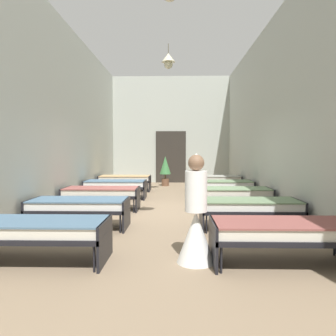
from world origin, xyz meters
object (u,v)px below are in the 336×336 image
nurse_near_aisle (196,224)px  bed_left_row_3 (116,185)px  bed_left_row_4 (125,179)px  bed_right_row_4 (214,179)px  bed_right_row_3 (222,185)px  bed_right_row_0 (283,232)px  bed_right_row_1 (250,206)px  potted_plant (165,168)px  bed_left_row_0 (37,230)px  bed_left_row_2 (102,193)px  bed_right_row_2 (232,193)px  bed_left_row_1 (79,206)px

nurse_near_aisle → bed_left_row_3: bearing=-157.5°
bed_left_row_4 → bed_right_row_4: same height
bed_right_row_3 → bed_right_row_0: bearing=-90.0°
bed_right_row_1 → bed_left_row_3: size_ratio=1.00×
potted_plant → bed_right_row_0: bearing=-78.6°
nurse_near_aisle → bed_left_row_0: bearing=-87.6°
bed_left_row_4 → bed_left_row_2: bearing=-90.0°
bed_right_row_0 → bed_left_row_3: 6.60m
bed_left_row_3 → bed_right_row_1: bearing=-48.8°
bed_left_row_3 → bed_left_row_4: size_ratio=1.00×
bed_right_row_4 → bed_right_row_1: bearing=-90.0°
bed_left_row_0 → nurse_near_aisle: (2.17, 0.03, 0.09)m
potted_plant → bed_left_row_3: bearing=-111.9°
bed_right_row_0 → bed_right_row_2: same height
bed_left_row_4 → bed_left_row_1: bearing=-90.0°
bed_right_row_2 → bed_left_row_4: same height
bed_right_row_0 → bed_right_row_4: same height
bed_left_row_1 → bed_left_row_4: (0.00, 5.70, 0.00)m
nurse_near_aisle → bed_right_row_4: bearing=172.9°
bed_left_row_0 → bed_left_row_1: (0.00, 1.90, 0.00)m
bed_left_row_1 → bed_right_row_2: bearing=29.7°
bed_right_row_0 → bed_left_row_1: (-3.33, 1.90, 0.00)m
bed_left_row_0 → potted_plant: bearing=81.2°
bed_right_row_1 → bed_left_row_2: 3.83m
bed_left_row_2 → bed_right_row_4: bearing=48.8°
bed_right_row_1 → bed_right_row_3: size_ratio=1.00×
bed_left_row_4 → bed_right_row_4: size_ratio=1.00×
bed_left_row_1 → nurse_near_aisle: nurse_near_aisle is taller
bed_right_row_2 → bed_left_row_1: bearing=-150.3°
bed_right_row_0 → bed_left_row_2: same height
bed_left_row_4 → bed_right_row_2: bearing=-48.8°
bed_left_row_1 → bed_right_row_2: same height
bed_left_row_2 → nurse_near_aisle: bearing=-60.1°
bed_left_row_4 → potted_plant: size_ratio=1.51×
bed_right_row_0 → nurse_near_aisle: bearing=178.6°
bed_right_row_0 → bed_right_row_2: 3.80m
bed_left_row_0 → bed_left_row_3: (0.00, 5.70, 0.00)m
bed_right_row_0 → bed_right_row_4: 7.60m
nurse_near_aisle → potted_plant: nurse_near_aisle is taller
bed_left_row_0 → potted_plant: (1.45, 9.29, 0.33)m
bed_right_row_1 → bed_right_row_4: (0.00, 5.70, 0.00)m
nurse_near_aisle → bed_right_row_3: bearing=170.1°
bed_left_row_0 → bed_right_row_2: (3.33, 3.80, 0.00)m
bed_left_row_1 → bed_right_row_0: bearing=-29.7°
bed_left_row_1 → bed_right_row_1: same height
bed_left_row_0 → potted_plant: size_ratio=1.51×
bed_left_row_2 → potted_plant: potted_plant is taller
bed_right_row_3 → nurse_near_aisle: size_ratio=1.28×
bed_right_row_0 → bed_left_row_0: bearing=180.0°
bed_right_row_2 → bed_right_row_4: (0.00, 3.80, 0.00)m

